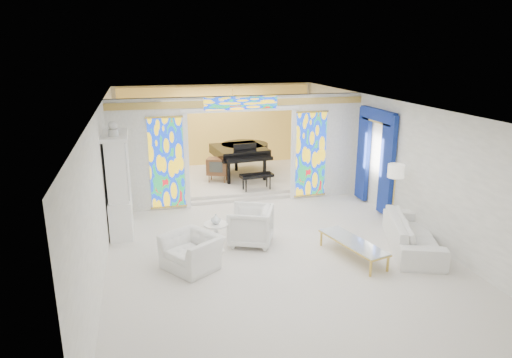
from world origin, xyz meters
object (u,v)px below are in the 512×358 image
object	(u,v)px
sofa	(413,234)
china_cabinet	(119,185)
coffee_table	(353,242)
grand_piano	(242,151)
armchair_right	(251,226)
tv_console	(218,166)
armchair_left	(192,252)

from	to	relation	value
sofa	china_cabinet	bearing A→B (deg)	88.47
coffee_table	grand_piano	world-z (taller)	grand_piano
coffee_table	grand_piano	xyz separation A→B (m)	(-0.93, 6.30, 0.63)
china_cabinet	armchair_right	xyz separation A→B (m)	(2.81, -1.43, -0.74)
tv_console	china_cabinet	bearing A→B (deg)	-110.28
armchair_left	armchair_right	size ratio (longest dim) A/B	1.11
coffee_table	tv_console	size ratio (longest dim) A/B	2.37
china_cabinet	sofa	size ratio (longest dim) A/B	1.14
sofa	tv_console	distance (m)	6.52
armchair_left	grand_piano	world-z (taller)	grand_piano
tv_console	sofa	bearing A→B (deg)	-36.42
armchair_left	coffee_table	bearing A→B (deg)	48.33
armchair_left	sofa	size ratio (longest dim) A/B	0.44
tv_console	armchair_left	bearing A→B (deg)	-82.34
armchair_left	coffee_table	world-z (taller)	armchair_left
china_cabinet	coffee_table	world-z (taller)	china_cabinet
grand_piano	tv_console	distance (m)	1.15
sofa	grand_piano	xyz separation A→B (m)	(-2.40, 6.19, 0.64)
china_cabinet	armchair_left	world-z (taller)	china_cabinet
china_cabinet	armchair_right	size ratio (longest dim) A/B	2.89
armchair_right	tv_console	bearing A→B (deg)	-157.47
grand_piano	china_cabinet	bearing A→B (deg)	-142.30
armchair_left	armchair_right	bearing A→B (deg)	86.24
china_cabinet	armchair_right	world-z (taller)	china_cabinet
armchair_left	tv_console	size ratio (longest dim) A/B	1.39
armchair_right	grand_piano	distance (m)	5.17
armchair_left	tv_console	bearing A→B (deg)	130.23
armchair_right	tv_console	xyz separation A→B (m)	(0.03, 4.46, 0.23)
china_cabinet	grand_piano	bearing A→B (deg)	43.88
armchair_left	tv_console	distance (m)	5.50
china_cabinet	coffee_table	xyz separation A→B (m)	(4.69, -2.68, -0.82)
china_cabinet	grand_piano	xyz separation A→B (m)	(3.76, 3.62, -0.18)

